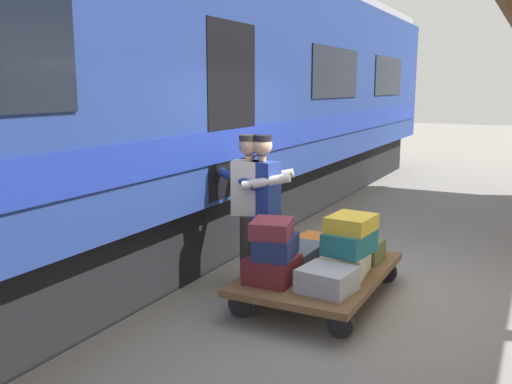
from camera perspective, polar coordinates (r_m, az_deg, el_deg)
name	(u,v)px	position (r m, az deg, el deg)	size (l,w,h in m)	color
ground_plane	(372,294)	(6.33, 11.72, -10.08)	(60.00, 60.00, 0.00)	gray
train_car	(130,99)	(7.44, -12.62, 9.18)	(3.02, 20.54, 4.00)	navy
luggage_cart	(319,274)	(6.04, 6.45, -8.22)	(1.28, 2.04, 0.32)	brown
suitcase_cream_canvas	(346,263)	(5.90, 9.11, -7.09)	(0.41, 0.57, 0.23)	beige
suitcase_orange_carryall	(314,244)	(6.59, 5.85, -5.29)	(0.38, 0.47, 0.19)	#CC6B23
suitcase_gray_aluminum	(327,280)	(5.40, 7.24, -8.80)	(0.48, 0.46, 0.22)	#9EA0A5
suitcase_slate_roller	(295,256)	(6.09, 3.93, -6.47)	(0.49, 0.63, 0.22)	#4C515B
suitcase_maroon_trunk	(272,269)	(5.60, 1.65, -7.83)	(0.45, 0.47, 0.25)	maroon
suitcase_olive_duffel	(362,250)	(6.41, 10.67, -5.76)	(0.43, 0.45, 0.22)	brown
suitcase_navy_fabric	(276,246)	(5.56, 2.02, -5.53)	(0.36, 0.53, 0.20)	navy
suitcase_teal_softside	(350,242)	(5.80, 9.46, -5.05)	(0.40, 0.54, 0.22)	#1E666B
suitcase_burgundy_valise	(272,228)	(5.51, 1.60, -3.70)	(0.37, 0.45, 0.17)	maroon
suitcase_yellow_case	(352,223)	(5.77, 9.67, -3.14)	(0.41, 0.49, 0.16)	gold
porter_in_overalls	(261,206)	(6.20, 0.49, -1.38)	(0.72, 0.54, 1.70)	navy
porter_by_door	(250,205)	(6.23, -0.56, -1.33)	(0.73, 0.56, 1.70)	#332D28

